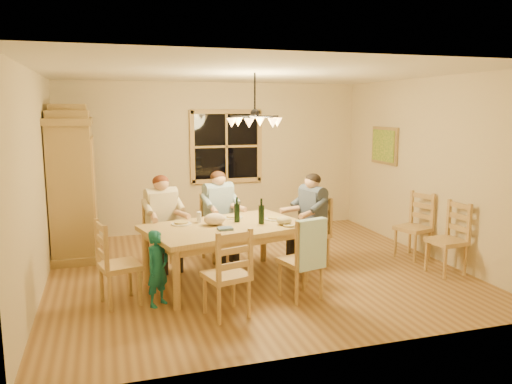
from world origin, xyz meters
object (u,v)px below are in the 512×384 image
object	(u,v)px
chair_far_right	(219,240)
adult_woman	(162,211)
wine_bottle_a	(237,210)
child	(158,268)
chair_near_left	(227,289)
wine_bottle_b	(261,211)
armoire	(73,187)
chair_near_right	(300,273)
chair_far_left	(163,248)
adult_plaid_man	(219,204)
chair_spare_front	(446,252)
chandelier	(255,120)
chair_spare_back	(413,238)
chair_end_right	(311,245)
adult_slate_man	(312,208)
dining_table	(226,233)
chair_end_left	(120,278)

from	to	relation	value
chair_far_right	adult_woman	size ratio (longest dim) A/B	1.13
wine_bottle_a	child	world-z (taller)	wine_bottle_a
chair_near_left	wine_bottle_b	size ratio (longest dim) A/B	3.00
armoire	chair_near_right	distance (m)	3.85
chair_near_right	chair_far_left	bearing A→B (deg)	117.90
adult_plaid_man	chair_spare_front	bearing A→B (deg)	136.72
wine_bottle_b	chair_spare_front	world-z (taller)	wine_bottle_b
chandelier	wine_bottle_a	world-z (taller)	chandelier
chandelier	adult_plaid_man	world-z (taller)	chandelier
chair_far_left	chair_near_right	bearing A→B (deg)	117.90
chair_spare_back	adult_woman	bearing A→B (deg)	63.46
wine_bottle_a	wine_bottle_b	xyz separation A→B (m)	(0.28, -0.18, 0.00)
chair_end_right	wine_bottle_a	xyz separation A→B (m)	(-1.15, -0.21, 0.62)
chair_end_right	chair_far_right	bearing A→B (deg)	46.64
chair_near_left	child	size ratio (longest dim) A/B	1.12
chair_far_left	chair_near_left	distance (m)	1.88
chair_near_right	wine_bottle_b	bearing A→B (deg)	94.25
chair_end_right	child	world-z (taller)	chair_end_right
chair_far_left	wine_bottle_b	xyz separation A→B (m)	(1.18, -0.83, 0.62)
chair_near_left	child	world-z (taller)	chair_near_left
chair_near_left	adult_slate_man	xyz separation A→B (m)	(1.58, 1.38, 0.54)
adult_slate_man	chair_far_left	bearing A→B (deg)	63.43
chandelier	adult_slate_man	size ratio (longest dim) A/B	0.88
dining_table	wine_bottle_b	size ratio (longest dim) A/B	6.77
chandelier	chair_near_right	size ratio (longest dim) A/B	0.78
chair_near_right	adult_slate_man	bearing A→B (deg)	46.74
chair_far_left	adult_slate_man	xyz separation A→B (m)	(2.06, -0.44, 0.54)
chair_spare_front	wine_bottle_a	bearing A→B (deg)	71.73
armoire	wine_bottle_a	world-z (taller)	armoire
chair_near_right	wine_bottle_a	size ratio (longest dim) A/B	3.00
adult_plaid_man	chair_near_left	bearing A→B (deg)	64.80
chandelier	chair_spare_back	size ratio (longest dim) A/B	0.78
chandelier	chair_far_left	world-z (taller)	chandelier
child	chair_spare_back	distance (m)	3.96
chair_far_left	chair_far_right	bearing A→B (deg)	-180.00
chair_end_right	chair_spare_back	size ratio (longest dim) A/B	1.00
chair_spare_back	chair_end_right	bearing A→B (deg)	68.05
chair_near_right	adult_woman	distance (m)	2.20
chair_near_right	chair_end_left	bearing A→B (deg)	153.43
wine_bottle_b	child	world-z (taller)	wine_bottle_b
chair_spare_front	adult_plaid_man	bearing A→B (deg)	56.72
chair_spare_back	chair_end_left	bearing A→B (deg)	79.71
chair_far_right	adult_slate_man	bearing A→B (deg)	136.64
chair_near_left	wine_bottle_b	distance (m)	1.37
adult_woman	chair_spare_back	bearing A→B (deg)	156.97
child	chair_spare_back	size ratio (longest dim) A/B	0.89
wine_bottle_a	chandelier	bearing A→B (deg)	36.47
child	wine_bottle_b	bearing A→B (deg)	-22.74
chair_far_left	dining_table	bearing A→B (deg)	117.90
armoire	chandelier	bearing A→B (deg)	-32.53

